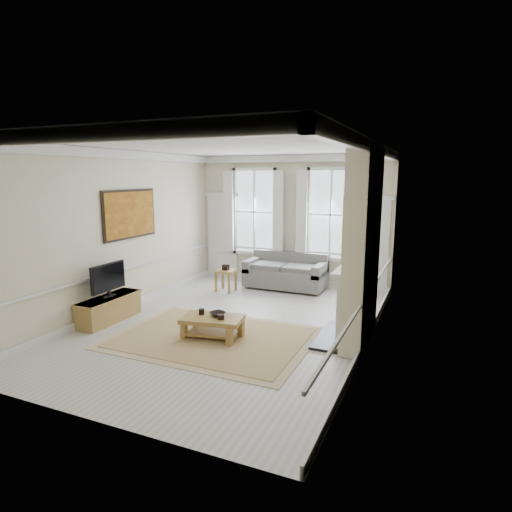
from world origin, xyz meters
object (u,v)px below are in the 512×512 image
at_px(sofa, 286,274).
at_px(side_table, 226,274).
at_px(coffee_table, 212,321).
at_px(tv_stand, 109,309).

height_order(sofa, side_table, sofa).
height_order(side_table, coffee_table, side_table).
height_order(sofa, coffee_table, sofa).
xyz_separation_m(sofa, coffee_table, (-0.03, -3.84, -0.05)).
bearing_deg(sofa, coffee_table, -90.45).
bearing_deg(sofa, tv_stand, -121.70).
bearing_deg(tv_stand, sofa, 58.30).
distance_m(sofa, coffee_table, 3.84).
relative_size(sofa, side_table, 3.71).
height_order(side_table, tv_stand, side_table).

